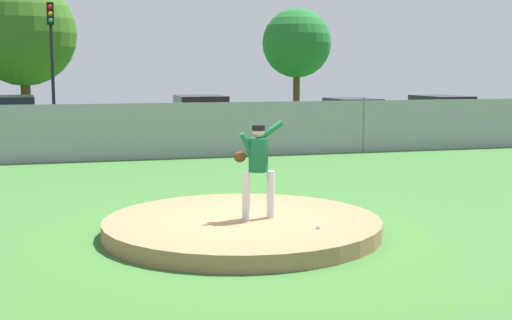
% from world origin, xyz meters
% --- Properties ---
extents(ground_plane, '(80.00, 80.00, 0.00)m').
position_xyz_m(ground_plane, '(0.00, 6.00, 0.00)').
color(ground_plane, '#386B2D').
extents(asphalt_strip, '(44.00, 7.00, 0.01)m').
position_xyz_m(asphalt_strip, '(0.00, 14.50, 0.00)').
color(asphalt_strip, '#2B2B2D').
rests_on(asphalt_strip, ground_plane).
extents(pitchers_mound, '(4.57, 4.57, 0.26)m').
position_xyz_m(pitchers_mound, '(0.00, 0.00, 0.13)').
color(pitchers_mound, '#99704C').
rests_on(pitchers_mound, ground_plane).
extents(pitcher_youth, '(0.82, 0.32, 1.61)m').
position_xyz_m(pitcher_youth, '(0.25, -0.05, 1.21)').
color(pitcher_youth, silver).
rests_on(pitcher_youth, pitchers_mound).
extents(baseball, '(0.07, 0.07, 0.07)m').
position_xyz_m(baseball, '(0.95, -1.02, 0.30)').
color(baseball, white).
rests_on(baseball, pitchers_mound).
extents(chainlink_fence, '(33.02, 0.07, 1.80)m').
position_xyz_m(chainlink_fence, '(0.00, 10.00, 0.85)').
color(chainlink_fence, gray).
rests_on(chainlink_fence, ground_plane).
extents(parked_car_teal, '(2.06, 4.89, 1.79)m').
position_xyz_m(parked_car_teal, '(-4.73, 14.40, 0.85)').
color(parked_car_teal, '#146066').
rests_on(parked_car_teal, ground_plane).
extents(parked_car_champagne, '(1.97, 4.35, 1.57)m').
position_xyz_m(parked_car_champagne, '(8.21, 14.71, 0.76)').
color(parked_car_champagne, tan).
rests_on(parked_car_champagne, ground_plane).
extents(parked_car_red, '(1.98, 4.17, 1.75)m').
position_xyz_m(parked_car_red, '(2.00, 14.54, 0.82)').
color(parked_car_red, '#A81919').
rests_on(parked_car_red, ground_plane).
extents(parked_car_burgundy, '(1.94, 4.81, 1.65)m').
position_xyz_m(parked_car_burgundy, '(11.93, 14.30, 0.79)').
color(parked_car_burgundy, maroon).
rests_on(parked_car_burgundy, ground_plane).
extents(traffic_cone_orange, '(0.40, 0.40, 0.55)m').
position_xyz_m(traffic_cone_orange, '(3.93, 17.30, 0.26)').
color(traffic_cone_orange, orange).
rests_on(traffic_cone_orange, asphalt_strip).
extents(traffic_light_near, '(0.28, 0.46, 5.42)m').
position_xyz_m(traffic_light_near, '(-3.38, 18.97, 3.67)').
color(traffic_light_near, black).
rests_on(traffic_light_near, ground_plane).
extents(tree_tall_centre, '(5.10, 5.10, 7.02)m').
position_xyz_m(tree_tall_centre, '(-4.82, 24.71, 4.45)').
color(tree_tall_centre, '#4C331E').
rests_on(tree_tall_centre, ground_plane).
extents(tree_leaning_west, '(3.65, 3.65, 5.93)m').
position_xyz_m(tree_leaning_west, '(8.96, 24.07, 4.09)').
color(tree_leaning_west, '#4C331E').
rests_on(tree_leaning_west, ground_plane).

